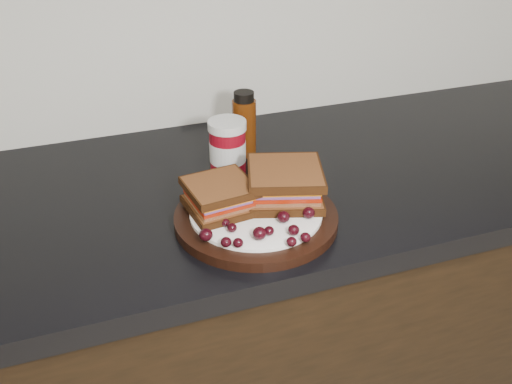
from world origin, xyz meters
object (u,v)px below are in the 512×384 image
plate (256,218)px  oil_bottle (244,124)px  condiment_jar (228,147)px  sandwich_left (220,196)px

plate → oil_bottle: (0.06, 0.25, 0.06)m
plate → condiment_jar: (0.01, 0.19, 0.05)m
sandwich_left → condiment_jar: (0.06, 0.16, 0.01)m
sandwich_left → oil_bottle: bearing=55.5°
sandwich_left → oil_bottle: (0.12, 0.23, 0.02)m
sandwich_left → condiment_jar: condiment_jar is taller
sandwich_left → plate: bearing=-31.4°
plate → condiment_jar: condiment_jar is taller
plate → sandwich_left: (-0.06, 0.03, 0.04)m
condiment_jar → oil_bottle: oil_bottle is taller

